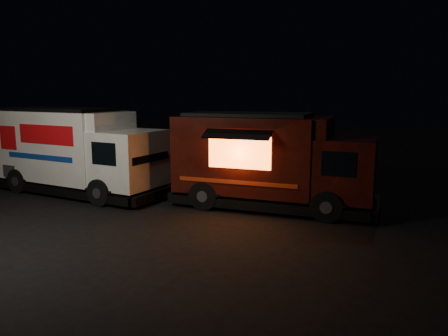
% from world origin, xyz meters
% --- Properties ---
extents(ground, '(80.00, 80.00, 0.00)m').
position_xyz_m(ground, '(0.00, 0.00, 0.00)').
color(ground, black).
rests_on(ground, ground).
extents(white_truck, '(7.30, 3.41, 3.19)m').
position_xyz_m(white_truck, '(-3.93, 2.72, 1.59)').
color(white_truck, white).
rests_on(white_truck, ground).
extents(red_truck, '(6.70, 2.54, 3.11)m').
position_xyz_m(red_truck, '(3.37, 3.16, 1.55)').
color(red_truck, '#3E120B').
rests_on(red_truck, ground).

